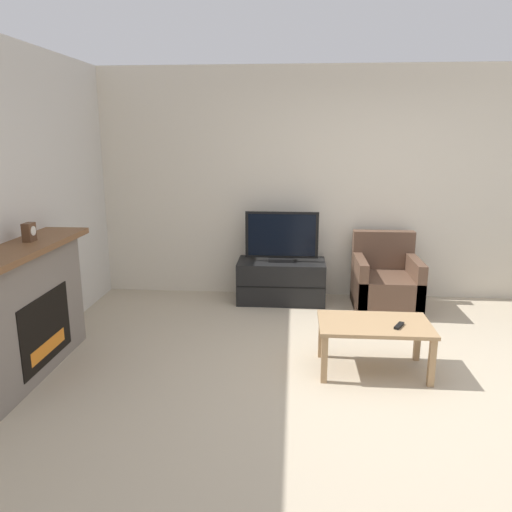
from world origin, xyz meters
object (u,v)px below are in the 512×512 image
(tv_stand, at_px, (281,281))
(armchair, at_px, (385,284))
(coffee_table, at_px, (374,329))
(tv, at_px, (282,238))
(remote, at_px, (399,326))
(fireplace, at_px, (25,310))
(mantel_clock, at_px, (29,232))

(tv_stand, relative_size, armchair, 1.21)
(armchair, bearing_deg, coffee_table, -103.04)
(tv_stand, bearing_deg, tv, -90.00)
(tv_stand, distance_m, remote, 2.08)
(tv_stand, xyz_separation_m, armchair, (1.18, -0.16, 0.03))
(remote, bearing_deg, coffee_table, -174.43)
(fireplace, bearing_deg, coffee_table, 5.10)
(mantel_clock, bearing_deg, coffee_table, 1.95)
(fireplace, bearing_deg, remote, 3.34)
(tv_stand, bearing_deg, armchair, -7.49)
(mantel_clock, height_order, armchair, mantel_clock)
(remote, bearing_deg, tv, 147.38)
(coffee_table, bearing_deg, mantel_clock, -178.05)
(fireplace, relative_size, coffee_table, 1.72)
(armchair, bearing_deg, remote, -96.41)
(tv, bearing_deg, fireplace, -135.35)
(tv, xyz_separation_m, armchair, (1.18, -0.15, -0.48))
(fireplace, distance_m, armchair, 3.70)
(fireplace, bearing_deg, tv, 44.65)
(tv_stand, distance_m, armchair, 1.19)
(armchair, distance_m, remote, 1.68)
(tv_stand, relative_size, tv, 1.21)
(fireplace, xyz_separation_m, tv, (2.02, 1.99, 0.21))
(tv, bearing_deg, tv_stand, 90.00)
(tv_stand, height_order, remote, tv_stand)
(tv, distance_m, coffee_table, 1.96)
(mantel_clock, distance_m, remote, 3.08)
(tv, bearing_deg, remote, -61.33)
(coffee_table, relative_size, remote, 6.06)
(tv_stand, xyz_separation_m, remote, (0.99, -1.82, 0.19))
(fireplace, distance_m, remote, 3.02)
(armchair, height_order, remote, armchair)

